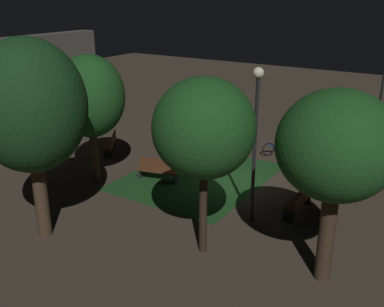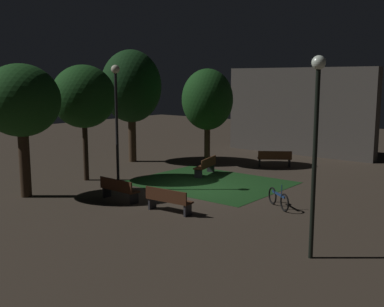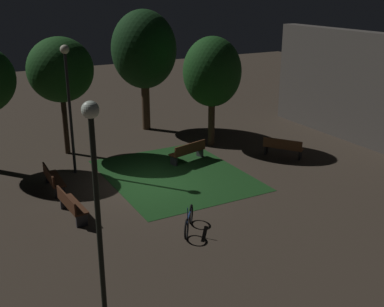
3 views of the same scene
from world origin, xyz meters
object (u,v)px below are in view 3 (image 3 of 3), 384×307
(lamp_post_plaza_west, at_px, (96,185))
(tree_right_canopy, at_px, (212,72))
(bench_lawn_edge, at_px, (71,204))
(tree_tall_center, at_px, (144,50))
(bench_front_right, at_px, (188,151))
(tree_back_right, at_px, (60,70))
(bench_path_side, at_px, (283,147))
(lamp_post_path_center, at_px, (68,90))
(bench_back_row, at_px, (52,178))
(bicycle, at_px, (189,221))

(lamp_post_plaza_west, bearing_deg, tree_right_canopy, 138.85)
(bench_lawn_edge, xyz_separation_m, tree_tall_center, (-8.54, 6.47, 3.79))
(bench_lawn_edge, bearing_deg, tree_right_canopy, 118.52)
(bench_front_right, distance_m, tree_back_right, 6.71)
(bench_lawn_edge, distance_m, tree_back_right, 7.61)
(bench_path_side, bearing_deg, bench_lawn_edge, -82.40)
(lamp_post_plaza_west, bearing_deg, tree_tall_center, 153.16)
(bench_front_right, relative_size, lamp_post_path_center, 0.35)
(tree_right_canopy, bearing_deg, bench_path_side, 32.63)
(bench_front_right, relative_size, tree_right_canopy, 0.35)
(bench_path_side, relative_size, bench_front_right, 0.94)
(bench_back_row, bearing_deg, bench_front_right, 92.90)
(bench_back_row, distance_m, tree_right_canopy, 8.92)
(bench_lawn_edge, xyz_separation_m, tree_right_canopy, (-4.43, 8.16, 3.11))
(tree_tall_center, bearing_deg, bench_path_side, 26.97)
(bench_back_row, height_order, tree_back_right, tree_back_right)
(lamp_post_plaza_west, distance_m, lamp_post_path_center, 9.98)
(bench_front_right, distance_m, tree_tall_center, 6.80)
(tree_tall_center, xyz_separation_m, bicycle, (11.28, -3.43, -3.92))
(bench_back_row, distance_m, bench_front_right, 6.06)
(bench_lawn_edge, height_order, tree_right_canopy, tree_right_canopy)
(tree_back_right, distance_m, lamp_post_plaza_west, 12.63)
(tree_tall_center, bearing_deg, tree_back_right, -68.28)
(lamp_post_plaza_west, relative_size, lamp_post_path_center, 1.00)
(tree_right_canopy, bearing_deg, lamp_post_path_center, -86.25)
(tree_tall_center, xyz_separation_m, lamp_post_path_center, (4.56, -5.24, -0.75))
(lamp_post_plaza_west, xyz_separation_m, lamp_post_path_center, (-9.77, 2.02, -0.01))
(tree_back_right, bearing_deg, bench_path_side, 58.33)
(bench_lawn_edge, height_order, tree_tall_center, tree_tall_center)
(lamp_post_plaza_west, bearing_deg, bench_back_row, 174.68)
(tree_tall_center, distance_m, lamp_post_plaza_west, 16.08)
(bicycle, bearing_deg, tree_back_right, -171.33)
(bench_front_right, relative_size, tree_tall_center, 0.29)
(bench_lawn_edge, xyz_separation_m, tree_back_right, (-6.60, 1.62, 3.42))
(bench_lawn_edge, bearing_deg, bench_back_row, -180.00)
(bench_lawn_edge, bearing_deg, tree_tall_center, 142.84)
(bench_path_side, bearing_deg, tree_right_canopy, -147.37)
(bench_path_side, xyz_separation_m, bicycle, (4.09, -7.09, -0.14))
(bench_lawn_edge, height_order, tree_back_right, tree_back_right)
(bench_path_side, xyz_separation_m, lamp_post_path_center, (-2.63, -8.90, 3.04))
(tree_back_right, bearing_deg, tree_right_canopy, 71.64)
(bench_lawn_edge, bearing_deg, tree_back_right, 166.24)
(bench_front_right, bearing_deg, bench_back_row, -87.10)
(bench_front_right, bearing_deg, bench_lawn_edge, -64.39)
(bench_path_side, height_order, bicycle, bicycle)
(bench_path_side, xyz_separation_m, tree_right_canopy, (-3.08, -1.97, 3.11))
(bench_back_row, relative_size, bench_front_right, 0.97)
(lamp_post_plaza_west, bearing_deg, bicycle, 128.62)
(bicycle, bearing_deg, tree_right_canopy, 144.51)
(tree_back_right, height_order, lamp_post_path_center, tree_back_right)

